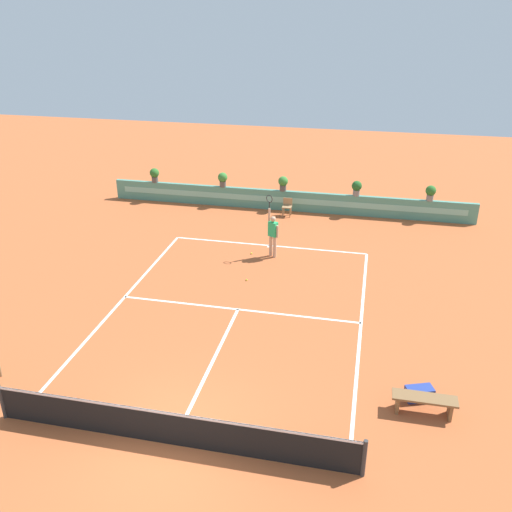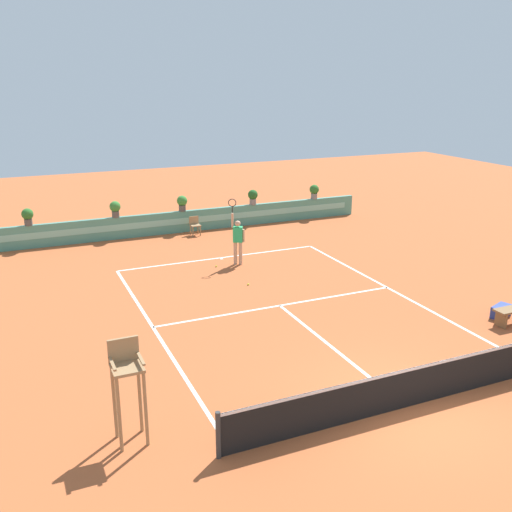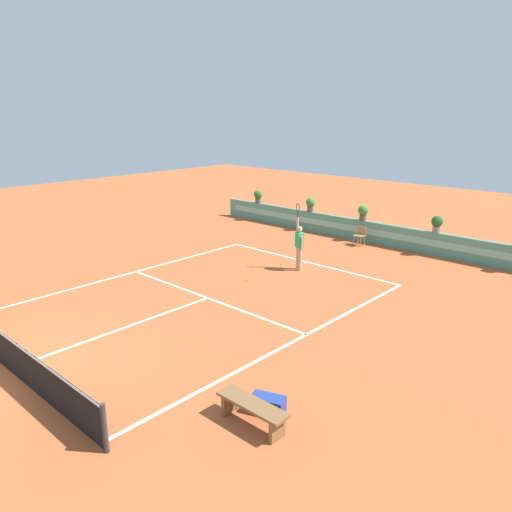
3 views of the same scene
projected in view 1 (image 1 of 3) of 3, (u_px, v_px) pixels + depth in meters
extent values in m
plane|color=#B2562D|center=(235.00, 315.00, 18.29)|extent=(60.00, 60.00, 0.00)
cube|color=white|center=(269.00, 245.00, 23.51)|extent=(8.22, 0.10, 0.01)
cube|color=white|center=(238.00, 309.00, 18.64)|extent=(8.22, 0.10, 0.01)
cube|color=white|center=(211.00, 365.00, 15.81)|extent=(0.10, 6.40, 0.01)
cube|color=white|center=(119.00, 303.00, 19.03)|extent=(0.10, 11.89, 0.01)
cube|color=white|center=(360.00, 330.00, 17.45)|extent=(0.10, 11.89, 0.01)
cube|color=white|center=(269.00, 246.00, 23.42)|extent=(0.10, 0.20, 0.01)
cylinder|color=#333333|center=(2.00, 401.00, 13.61)|extent=(0.10, 0.10, 1.00)
cylinder|color=#333333|center=(364.00, 458.00, 11.91)|extent=(0.10, 0.10, 1.00)
cube|color=black|center=(171.00, 429.00, 12.77)|extent=(8.82, 0.02, 0.95)
cube|color=white|center=(170.00, 414.00, 12.58)|extent=(8.82, 0.03, 0.06)
cube|color=#4C8E7A|center=(286.00, 201.00, 27.29)|extent=(18.00, 0.20, 1.00)
cube|color=#7ABCA8|center=(286.00, 200.00, 27.18)|extent=(17.10, 0.01, 0.28)
cylinder|color=#99754C|center=(283.00, 212.00, 26.54)|extent=(0.05, 0.05, 0.45)
cylinder|color=#99754C|center=(290.00, 213.00, 26.48)|extent=(0.05, 0.05, 0.45)
cylinder|color=#99754C|center=(284.00, 210.00, 26.86)|extent=(0.05, 0.05, 0.45)
cylinder|color=#99754C|center=(291.00, 210.00, 26.79)|extent=(0.05, 0.05, 0.45)
cube|color=#99754C|center=(287.00, 207.00, 26.56)|extent=(0.44, 0.44, 0.04)
cube|color=#99754C|center=(288.00, 201.00, 26.66)|extent=(0.44, 0.04, 0.36)
cube|color=brown|center=(397.00, 402.00, 13.99)|extent=(0.08, 0.40, 0.45)
cube|color=brown|center=(450.00, 410.00, 13.74)|extent=(0.08, 0.40, 0.45)
cube|color=brown|center=(425.00, 398.00, 13.75)|extent=(1.60, 0.44, 0.06)
cube|color=navy|center=(419.00, 393.00, 14.38)|extent=(0.78, 0.58, 0.36)
cylinder|color=tan|center=(275.00, 247.00, 22.27)|extent=(0.14, 0.14, 0.90)
cylinder|color=tan|center=(271.00, 246.00, 22.39)|extent=(0.14, 0.14, 0.90)
cube|color=#28B266|center=(273.00, 229.00, 22.02)|extent=(0.42, 0.36, 0.60)
sphere|color=tan|center=(273.00, 219.00, 21.84)|extent=(0.22, 0.22, 0.22)
cylinder|color=tan|center=(269.00, 215.00, 21.90)|extent=(0.09, 0.09, 0.55)
cylinder|color=black|center=(269.00, 205.00, 21.72)|extent=(0.04, 0.04, 0.24)
torus|color=#262626|center=(269.00, 199.00, 21.61)|extent=(0.29, 0.17, 0.31)
cylinder|color=tan|center=(277.00, 232.00, 21.91)|extent=(0.09, 0.09, 0.50)
sphere|color=#CCE033|center=(252.00, 253.00, 22.71)|extent=(0.07, 0.07, 0.07)
sphere|color=#CCE033|center=(247.00, 280.00, 20.55)|extent=(0.07, 0.07, 0.07)
cylinder|color=gray|center=(356.00, 193.00, 26.37)|extent=(0.32, 0.32, 0.28)
sphere|color=#235B23|center=(357.00, 186.00, 26.23)|extent=(0.48, 0.48, 0.48)
cylinder|color=#514C47|center=(223.00, 184.00, 27.65)|extent=(0.32, 0.32, 0.28)
sphere|color=#387F33|center=(223.00, 177.00, 27.50)|extent=(0.48, 0.48, 0.48)
cylinder|color=gray|center=(430.00, 198.00, 25.72)|extent=(0.32, 0.32, 0.28)
sphere|color=#2D6B28|center=(431.00, 191.00, 25.57)|extent=(0.48, 0.48, 0.48)
cylinder|color=#514C47|center=(283.00, 188.00, 27.06)|extent=(0.32, 0.32, 0.28)
sphere|color=#387F33|center=(283.00, 181.00, 26.91)|extent=(0.48, 0.48, 0.48)
cylinder|color=#514C47|center=(155.00, 179.00, 28.35)|extent=(0.32, 0.32, 0.28)
sphere|color=#2D6B28|center=(154.00, 173.00, 28.20)|extent=(0.48, 0.48, 0.48)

